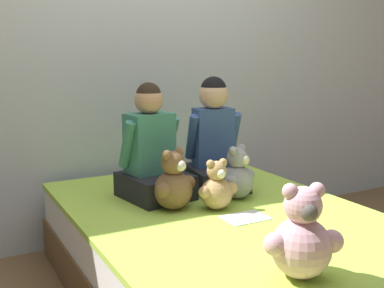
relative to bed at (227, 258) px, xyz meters
name	(u,v)px	position (x,y,z in m)	size (l,w,h in m)	color
wall_behind_bed	(138,45)	(0.00, 1.08, 1.03)	(8.00, 0.06, 2.50)	silver
bed	(227,258)	(0.00, 0.00, 0.00)	(1.35, 1.98, 0.45)	brown
child_on_left	(152,153)	(-0.20, 0.43, 0.46)	(0.36, 0.39, 0.61)	black
child_on_right	(214,142)	(0.19, 0.44, 0.48)	(0.34, 0.38, 0.63)	black
teddy_bear_held_by_left_child	(173,184)	(-0.19, 0.19, 0.35)	(0.24, 0.19, 0.30)	brown
teddy_bear_held_by_right_child	(237,176)	(0.18, 0.19, 0.34)	(0.22, 0.18, 0.28)	#939399
teddy_bear_between_children	(217,188)	(-0.01, 0.09, 0.33)	(0.21, 0.16, 0.25)	tan
teddy_bear_at_foot_of_bed	(302,238)	(-0.13, -0.67, 0.36)	(0.27, 0.21, 0.33)	#DBA3B2
sign_card	(245,218)	(0.04, -0.09, 0.23)	(0.21, 0.15, 0.00)	white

